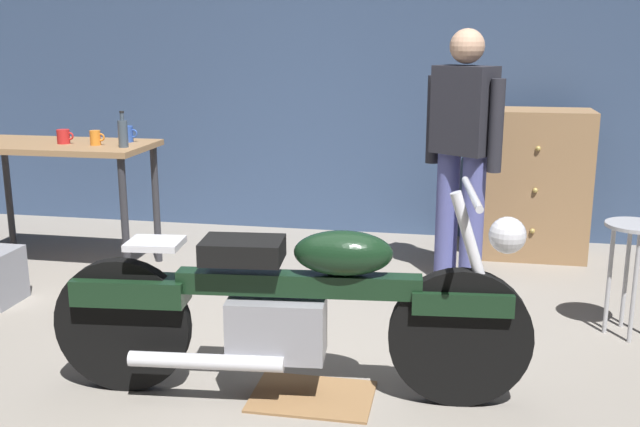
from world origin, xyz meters
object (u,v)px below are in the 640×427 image
object	(u,v)px
person_standing	(463,147)
wooden_dresser	(532,184)
mug_red_diner	(64,137)
bottle	(123,133)
shop_stool	(633,249)
mug_blue_enamel	(128,134)
mug_orange_travel	(96,138)
motorcycle	(291,305)

from	to	relation	value
person_standing	wooden_dresser	world-z (taller)	person_standing
mug_red_diner	bottle	size ratio (longest dim) A/B	0.50
bottle	shop_stool	bearing A→B (deg)	-7.96
mug_blue_enamel	mug_red_diner	world-z (taller)	mug_blue_enamel
mug_red_diner	mug_orange_travel	bearing A→B (deg)	-5.65
shop_stool	mug_orange_travel	bearing A→B (deg)	171.64
person_standing	mug_red_diner	world-z (taller)	person_standing
mug_red_diner	bottle	xyz separation A→B (m)	(0.48, -0.08, 0.05)
motorcycle	bottle	size ratio (longest dim) A/B	9.08
mug_blue_enamel	bottle	bearing A→B (deg)	-71.51
mug_blue_enamel	mug_red_diner	bearing A→B (deg)	-158.66
mug_orange_travel	wooden_dresser	bearing A→B (deg)	18.08
mug_red_diner	motorcycle	bearing A→B (deg)	-38.89
motorcycle	shop_stool	xyz separation A→B (m)	(1.67, 1.06, 0.05)
wooden_dresser	shop_stool	bearing A→B (deg)	-74.21
motorcycle	person_standing	world-z (taller)	person_standing
mug_orange_travel	bottle	bearing A→B (deg)	-13.76
mug_blue_enamel	mug_red_diner	size ratio (longest dim) A/B	0.98
motorcycle	mug_blue_enamel	distance (m)	2.39
motorcycle	bottle	xyz separation A→B (m)	(-1.48, 1.50, 0.55)
shop_stool	bottle	size ratio (longest dim) A/B	2.66
motorcycle	wooden_dresser	distance (m)	2.82
motorcycle	mug_red_diner	size ratio (longest dim) A/B	18.21
motorcycle	bottle	world-z (taller)	bottle
shop_stool	mug_red_diner	distance (m)	3.70
wooden_dresser	mug_red_diner	bearing A→B (deg)	-163.65
wooden_dresser	mug_orange_travel	bearing A→B (deg)	-161.92
mug_blue_enamel	bottle	xyz separation A→B (m)	(0.08, -0.24, 0.04)
shop_stool	wooden_dresser	size ratio (longest dim) A/B	0.58
mug_red_diner	person_standing	bearing A→B (deg)	4.27
shop_stool	mug_red_diner	size ratio (longest dim) A/B	5.33
person_standing	bottle	distance (m)	2.24
mug_orange_travel	bottle	distance (m)	0.24
motorcycle	person_standing	size ratio (longest dim) A/B	1.31
motorcycle	bottle	bearing A→B (deg)	129.39
mug_orange_travel	mug_blue_enamel	world-z (taller)	mug_blue_enamel
mug_red_diner	mug_blue_enamel	bearing A→B (deg)	21.34
shop_stool	bottle	distance (m)	3.22
mug_orange_travel	shop_stool	bearing A→B (deg)	-8.36
wooden_dresser	person_standing	bearing A→B (deg)	-125.18
person_standing	bottle	xyz separation A→B (m)	(-2.22, -0.28, 0.07)
person_standing	mug_blue_enamel	distance (m)	2.30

